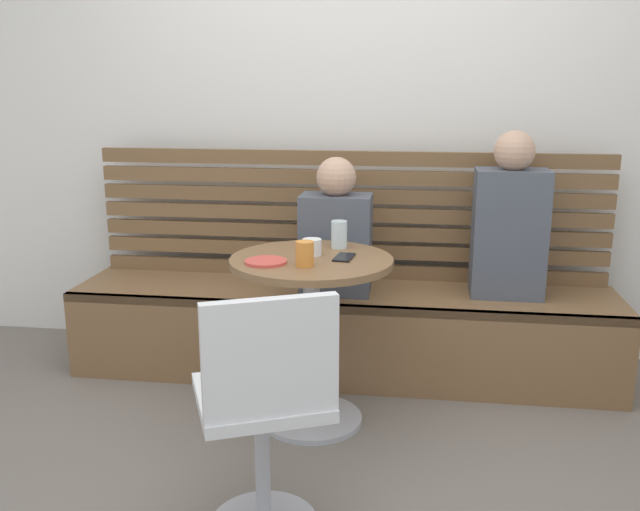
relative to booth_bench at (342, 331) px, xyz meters
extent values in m
plane|color=#70665B|center=(0.00, -1.20, -0.22)|extent=(8.00, 8.00, 0.00)
cube|color=silver|center=(0.00, 0.44, 1.23)|extent=(5.20, 0.10, 2.90)
cube|color=brown|center=(0.00, 0.00, 0.00)|extent=(2.70, 0.52, 0.44)
cube|color=brown|center=(0.00, -0.24, 0.20)|extent=(2.70, 0.04, 0.04)
cube|color=brown|center=(0.00, 0.24, 0.26)|extent=(2.65, 0.04, 0.07)
cube|color=brown|center=(0.00, 0.24, 0.36)|extent=(2.65, 0.04, 0.07)
cube|color=brown|center=(0.00, 0.24, 0.46)|extent=(2.65, 0.04, 0.07)
cube|color=brown|center=(0.00, 0.24, 0.56)|extent=(2.65, 0.04, 0.07)
cube|color=brown|center=(0.00, 0.24, 0.66)|extent=(2.65, 0.04, 0.07)
cube|color=brown|center=(0.00, 0.24, 0.75)|extent=(2.65, 0.04, 0.07)
cube|color=brown|center=(0.00, 0.24, 0.85)|extent=(2.65, 0.04, 0.07)
cylinder|color=#ADADB2|center=(-0.07, -0.54, -0.21)|extent=(0.44, 0.44, 0.02)
cylinder|color=#ADADB2|center=(-0.07, -0.54, 0.15)|extent=(0.07, 0.07, 0.69)
cylinder|color=brown|center=(-0.07, -0.54, 0.50)|extent=(0.68, 0.68, 0.03)
cylinder|color=#ADADB2|center=(-0.12, -1.29, 0.00)|extent=(0.05, 0.05, 0.45)
cube|color=silver|center=(-0.12, -1.29, 0.25)|extent=(0.53, 0.53, 0.04)
cube|color=silver|center=(-0.05, -1.45, 0.45)|extent=(0.38, 0.20, 0.36)
cube|color=#4C515B|center=(0.79, 0.03, 0.52)|extent=(0.34, 0.22, 0.61)
sphere|color=tan|center=(0.79, 0.03, 0.92)|extent=(0.19, 0.19, 0.19)
cube|color=#4C515B|center=(-0.03, -0.04, 0.46)|extent=(0.34, 0.22, 0.49)
sphere|color=tan|center=(-0.03, -0.04, 0.79)|extent=(0.19, 0.19, 0.19)
cylinder|color=silver|center=(0.02, -0.35, 0.58)|extent=(0.07, 0.07, 0.12)
cylinder|color=white|center=(-0.07, -0.50, 0.55)|extent=(0.08, 0.08, 0.07)
cylinder|color=orange|center=(-0.08, -0.68, 0.57)|extent=(0.07, 0.07, 0.10)
cylinder|color=#DB4C42|center=(-0.24, -0.65, 0.52)|extent=(0.17, 0.17, 0.01)
cube|color=black|center=(0.06, -0.53, 0.52)|extent=(0.09, 0.15, 0.01)
camera|label=1|loc=(0.35, -3.25, 1.21)|focal=38.33mm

